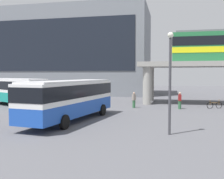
{
  "coord_description": "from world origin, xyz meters",
  "views": [
    {
      "loc": [
        7.61,
        -19.05,
        3.68
      ],
      "look_at": [
        1.96,
        6.81,
        2.2
      ],
      "focal_mm": 42.69,
      "sensor_mm": 36.0,
      "label": 1
    }
  ],
  "objects_px": {
    "station_building": "(73,53)",
    "bus_secondary": "(14,89)",
    "bus_main": "(71,96)",
    "bicycle_brown": "(214,105)",
    "pedestrian_waiting_near_stop": "(134,100)",
    "pedestrian_by_bike_rack": "(180,101)"
  },
  "relations": [
    {
      "from": "station_building",
      "to": "bus_secondary",
      "type": "height_order",
      "value": "station_building"
    },
    {
      "from": "bus_main",
      "to": "bicycle_brown",
      "type": "distance_m",
      "value": 16.51
    },
    {
      "from": "pedestrian_waiting_near_stop",
      "to": "bus_secondary",
      "type": "bearing_deg",
      "value": -177.07
    },
    {
      "from": "pedestrian_by_bike_rack",
      "to": "pedestrian_waiting_near_stop",
      "type": "height_order",
      "value": "pedestrian_by_bike_rack"
    },
    {
      "from": "station_building",
      "to": "bicycle_brown",
      "type": "xyz_separation_m",
      "value": [
        23.65,
        -19.48,
        -7.66
      ]
    },
    {
      "from": "bicycle_brown",
      "to": "pedestrian_by_bike_rack",
      "type": "distance_m",
      "value": 4.01
    },
    {
      "from": "pedestrian_waiting_near_stop",
      "to": "bicycle_brown",
      "type": "bearing_deg",
      "value": 9.04
    },
    {
      "from": "station_building",
      "to": "pedestrian_by_bike_rack",
      "type": "bearing_deg",
      "value": -46.31
    },
    {
      "from": "station_building",
      "to": "bicycle_brown",
      "type": "bearing_deg",
      "value": -39.47
    },
    {
      "from": "pedestrian_by_bike_rack",
      "to": "station_building",
      "type": "bearing_deg",
      "value": 133.69
    },
    {
      "from": "station_building",
      "to": "bus_secondary",
      "type": "bearing_deg",
      "value": -88.04
    },
    {
      "from": "station_building",
      "to": "bus_main",
      "type": "distance_m",
      "value": 32.77
    },
    {
      "from": "bus_secondary",
      "to": "bicycle_brown",
      "type": "relative_size",
      "value": 6.41
    },
    {
      "from": "bus_main",
      "to": "pedestrian_by_bike_rack",
      "type": "height_order",
      "value": "bus_main"
    },
    {
      "from": "station_building",
      "to": "pedestrian_waiting_near_stop",
      "type": "relative_size",
      "value": 16.97
    },
    {
      "from": "pedestrian_by_bike_rack",
      "to": "pedestrian_waiting_near_stop",
      "type": "relative_size",
      "value": 1.04
    },
    {
      "from": "station_building",
      "to": "bus_secondary",
      "type": "distance_m",
      "value": 22.43
    },
    {
      "from": "station_building",
      "to": "pedestrian_waiting_near_stop",
      "type": "xyz_separation_m",
      "value": [
        14.99,
        -20.86,
        -7.19
      ]
    },
    {
      "from": "station_building",
      "to": "pedestrian_waiting_near_stop",
      "type": "height_order",
      "value": "station_building"
    },
    {
      "from": "bus_main",
      "to": "pedestrian_waiting_near_stop",
      "type": "relative_size",
      "value": 6.48
    },
    {
      "from": "bus_main",
      "to": "pedestrian_by_bike_rack",
      "type": "xyz_separation_m",
      "value": [
        8.72,
        9.35,
        -1.13
      ]
    },
    {
      "from": "bicycle_brown",
      "to": "bus_secondary",
      "type": "bearing_deg",
      "value": -174.75
    }
  ]
}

